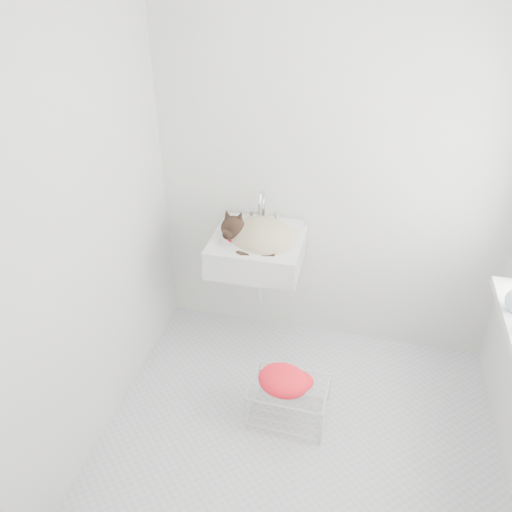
# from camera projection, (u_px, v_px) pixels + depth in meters

# --- Properties ---
(floor) EXTENTS (2.20, 2.00, 0.02)m
(floor) POSITION_uv_depth(u_px,v_px,m) (297.00, 441.00, 2.83)
(floor) COLOR silver
(floor) RESTS_ON ground
(back_wall) EXTENTS (2.20, 0.02, 2.50)m
(back_wall) POSITION_uv_depth(u_px,v_px,m) (333.00, 168.00, 3.00)
(back_wall) COLOR silver
(back_wall) RESTS_ON ground
(left_wall) EXTENTS (0.02, 2.00, 2.50)m
(left_wall) POSITION_uv_depth(u_px,v_px,m) (80.00, 225.00, 2.38)
(left_wall) COLOR silver
(left_wall) RESTS_ON ground
(sink) EXTENTS (0.56, 0.49, 0.22)m
(sink) POSITION_uv_depth(u_px,v_px,m) (257.00, 239.00, 3.07)
(sink) COLOR silver
(sink) RESTS_ON back_wall
(faucet) EXTENTS (0.20, 0.14, 0.20)m
(faucet) POSITION_uv_depth(u_px,v_px,m) (264.00, 206.00, 3.15)
(faucet) COLOR silver
(faucet) RESTS_ON sink
(cat) EXTENTS (0.45, 0.38, 0.27)m
(cat) POSITION_uv_depth(u_px,v_px,m) (258.00, 235.00, 3.03)
(cat) COLOR tan
(cat) RESTS_ON sink
(wire_rack) EXTENTS (0.44, 0.32, 0.26)m
(wire_rack) POSITION_uv_depth(u_px,v_px,m) (288.00, 398.00, 2.90)
(wire_rack) COLOR silver
(wire_rack) RESTS_ON floor
(towel) EXTENTS (0.34, 0.27, 0.12)m
(towel) POSITION_uv_depth(u_px,v_px,m) (283.00, 384.00, 2.81)
(towel) COLOR #F41A00
(towel) RESTS_ON wire_rack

